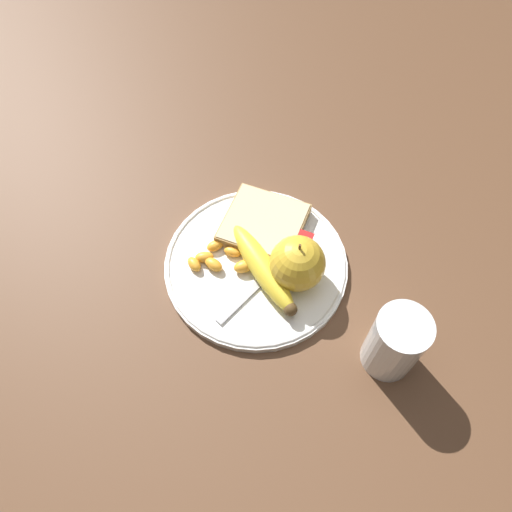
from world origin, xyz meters
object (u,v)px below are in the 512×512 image
juice_glass (394,344)px  bread_slice (264,224)px  fork (268,275)px  jam_packet (295,242)px  plate (256,264)px  apple (298,263)px  banana (263,269)px

juice_glass → bread_slice: (0.24, -0.13, -0.03)m
juice_glass → fork: size_ratio=0.64×
bread_slice → jam_packet: same height
jam_packet → bread_slice: bearing=-12.7°
bread_slice → plate: bearing=101.9°
plate → apple: 0.08m
apple → fork: (0.04, 0.01, -0.04)m
juice_glass → banana: size_ratio=0.72×
plate → juice_glass: (-0.22, 0.06, 0.04)m
plate → banana: 0.03m
plate → banana: (-0.02, 0.01, 0.02)m
apple → banana: size_ratio=0.58×
juice_glass → apple: juice_glass is taller
banana → jam_packet: size_ratio=3.24×
juice_glass → plate: bearing=-16.1°
juice_glass → banana: (0.20, -0.05, -0.02)m
plate → banana: size_ratio=1.79×
juice_glass → fork: (0.20, -0.05, -0.04)m
banana → jam_packet: banana is taller
bread_slice → jam_packet: size_ratio=2.54×
juice_glass → banana: juice_glass is taller
juice_glass → apple: 0.17m
jam_packet → fork: bearing=73.0°
plate → apple: bearing=-178.6°
fork → plate: bearing=81.4°
plate → juice_glass: 0.24m
fork → juice_glass: bearing=-84.5°
plate → banana: banana is taller
plate → bread_slice: bearing=-78.1°
juice_glass → bread_slice: size_ratio=0.91×
bread_slice → juice_glass: bearing=151.6°
apple → bread_slice: apple is taller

